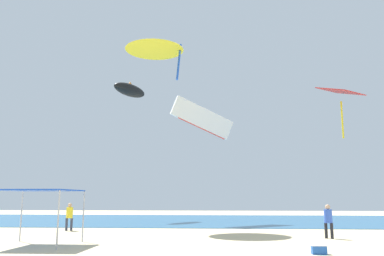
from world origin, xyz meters
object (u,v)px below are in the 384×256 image
object	(u,v)px
person_leftmost	(70,214)
cooler_box	(319,250)
person_near_tent	(328,218)
kite_inflatable_black	(130,90)
kite_parafoil_white	(202,119)
kite_delta_yellow	(155,45)
canopy_tent	(40,192)
kite_diamond_red	(341,94)

from	to	relation	value
person_leftmost	cooler_box	xyz separation A→B (m)	(14.12, -10.31, -0.90)
person_near_tent	cooler_box	size ratio (longest dim) A/B	3.20
person_leftmost	kite_inflatable_black	xyz separation A→B (m)	(0.41, 14.65, 12.76)
kite_parafoil_white	kite_inflatable_black	bearing A→B (deg)	118.73
person_near_tent	kite_delta_yellow	world-z (taller)	kite_delta_yellow
canopy_tent	person_near_tent	bearing A→B (deg)	16.03
canopy_tent	cooler_box	size ratio (longest dim) A/B	5.85
person_leftmost	kite_parafoil_white	world-z (taller)	kite_parafoil_white
person_near_tent	kite_parafoil_white	xyz separation A→B (m)	(-7.51, 13.09, 8.31)
person_leftmost	cooler_box	size ratio (longest dim) A/B	3.21
cooler_box	kite_inflatable_black	distance (m)	31.58
kite_diamond_red	person_near_tent	bearing A→B (deg)	-151.03
cooler_box	kite_diamond_red	bearing A→B (deg)	69.36
person_near_tent	cooler_box	distance (m)	6.63
canopy_tent	cooler_box	bearing A→B (deg)	-9.48
kite_delta_yellow	kite_parafoil_white	xyz separation A→B (m)	(3.56, 5.72, -4.98)
person_near_tent	kite_parafoil_white	distance (m)	17.23
person_near_tent	kite_parafoil_white	size ratio (longest dim) A/B	0.32
person_leftmost	cooler_box	distance (m)	17.50
kite_inflatable_black	kite_parafoil_white	xyz separation A→B (m)	(8.22, -5.62, -4.45)
kite_delta_yellow	kite_parafoil_white	size ratio (longest dim) A/B	0.88
canopy_tent	kite_inflatable_black	distance (m)	25.58
person_near_tent	kite_delta_yellow	xyz separation A→B (m)	(-11.07, 7.36, 13.29)
person_near_tent	kite_diamond_red	size ratio (longest dim) A/B	0.41
canopy_tent	kite_inflatable_black	xyz separation A→B (m)	(-1.24, 22.87, 11.38)
kite_delta_yellow	kite_parafoil_white	bearing A→B (deg)	-117.02
person_near_tent	kite_diamond_red	xyz separation A→B (m)	(4.33, 10.63, 9.78)
kite_diamond_red	cooler_box	bearing A→B (deg)	-149.50
cooler_box	kite_inflatable_black	size ratio (longest dim) A/B	0.12
kite_inflatable_black	cooler_box	bearing A→B (deg)	58.15
kite_diamond_red	kite_parafoil_white	size ratio (longest dim) A/B	0.77
kite_inflatable_black	person_near_tent	bearing A→B (deg)	69.43
canopy_tent	kite_diamond_red	bearing A→B (deg)	38.16
canopy_tent	kite_inflatable_black	world-z (taller)	kite_inflatable_black
cooler_box	person_near_tent	bearing A→B (deg)	72.05
canopy_tent	kite_delta_yellow	size ratio (longest dim) A/B	0.66
cooler_box	kite_inflatable_black	world-z (taller)	kite_inflatable_black
canopy_tent	cooler_box	world-z (taller)	canopy_tent
kite_delta_yellow	canopy_tent	bearing A→B (deg)	78.37
person_leftmost	kite_diamond_red	bearing A→B (deg)	-170.12
person_near_tent	cooler_box	world-z (taller)	person_near_tent
cooler_box	kite_diamond_red	size ratio (longest dim) A/B	0.13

